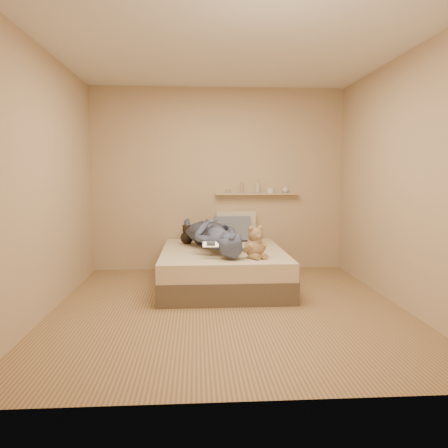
{
  "coord_description": "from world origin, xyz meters",
  "views": [
    {
      "loc": [
        -0.32,
        -4.4,
        1.37
      ],
      "look_at": [
        0.0,
        0.65,
        0.8
      ],
      "focal_mm": 35.0,
      "sensor_mm": 36.0,
      "label": 1
    }
  ],
  "objects": [
    {
      "name": "bed",
      "position": [
        0.0,
        0.93,
        0.22
      ],
      "size": [
        1.5,
        1.9,
        0.45
      ],
      "color": "brown",
      "rests_on": "floor"
    },
    {
      "name": "teddy_bear",
      "position": [
        0.33,
        0.36,
        0.6
      ],
      "size": [
        0.29,
        0.3,
        0.37
      ],
      "color": "tan",
      "rests_on": "bed"
    },
    {
      "name": "dark_plush",
      "position": [
        -0.45,
        1.39,
        0.56
      ],
      "size": [
        0.17,
        0.17,
        0.26
      ],
      "color": "black",
      "rests_on": "bed"
    },
    {
      "name": "pillow_grey",
      "position": [
        0.18,
        1.62,
        0.62
      ],
      "size": [
        0.51,
        0.25,
        0.36
      ],
      "primitive_type": "cube",
      "rotation": [
        -0.26,
        0.0,
        0.06
      ],
      "color": "slate",
      "rests_on": "bed"
    },
    {
      "name": "wall_shelf",
      "position": [
        0.55,
        1.84,
        1.1
      ],
      "size": [
        1.2,
        0.12,
        0.03
      ],
      "primitive_type": "cube",
      "color": "tan",
      "rests_on": "wall_back"
    },
    {
      "name": "shelf_bottles",
      "position": [
        0.67,
        1.84,
        1.17
      ],
      "size": [
        0.92,
        0.12,
        0.18
      ],
      "color": "#B1A198",
      "rests_on": "wall_shelf"
    },
    {
      "name": "pillow_cream",
      "position": [
        0.24,
        1.76,
        0.65
      ],
      "size": [
        0.57,
        0.26,
        0.42
      ],
      "primitive_type": "cube",
      "rotation": [
        -0.14,
        0.0,
        -0.09
      ],
      "color": "#C3B89A",
      "rests_on": "bed"
    },
    {
      "name": "person",
      "position": [
        -0.13,
        0.95,
        0.65
      ],
      "size": [
        0.97,
        1.74,
        0.39
      ],
      "primitive_type": "imported",
      "rotation": [
        0.0,
        0.0,
        3.38
      ],
      "color": "#495473",
      "rests_on": "bed"
    },
    {
      "name": "room",
      "position": [
        0.0,
        0.0,
        1.3
      ],
      "size": [
        3.8,
        3.8,
        3.8
      ],
      "color": "#A27F53",
      "rests_on": "ground"
    },
    {
      "name": "game_console",
      "position": [
        -0.17,
        0.34,
        0.61
      ],
      "size": [
        0.18,
        0.09,
        0.06
      ],
      "color": "#B4B7BC",
      "rests_on": "bed"
    }
  ]
}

